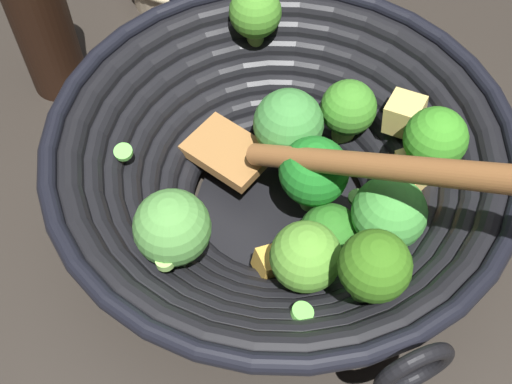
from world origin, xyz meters
The scene contains 3 objects.
ground_plane centered at (0.00, 0.00, 0.00)m, with size 4.00×4.00×0.00m, color #28231E.
wok centered at (0.00, 0.00, 0.07)m, with size 0.42×0.37×0.23m.
soy_sauce_bottle centered at (-0.26, -0.08, 0.08)m, with size 0.05×0.05×0.20m.
Camera 1 is at (0.23, -0.21, 0.48)m, focal length 45.55 mm.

